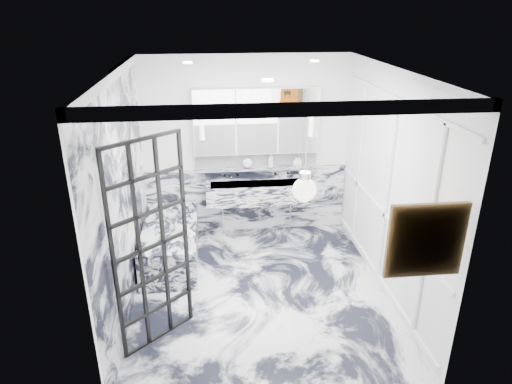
{
  "coord_description": "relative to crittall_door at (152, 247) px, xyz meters",
  "views": [
    {
      "loc": [
        -0.59,
        -4.96,
        3.45
      ],
      "look_at": [
        0.01,
        0.5,
        1.18
      ],
      "focal_mm": 32.0,
      "sensor_mm": 36.0,
      "label": 1
    }
  ],
  "objects": [
    {
      "name": "panel_molding",
      "position": [
        2.79,
        0.76,
        0.16
      ],
      "size": [
        0.03,
        3.4,
        2.3
      ],
      "primitive_type": "cube",
      "color": "white",
      "rests_on": "floor"
    },
    {
      "name": "subway_tile",
      "position": [
        1.36,
        2.54,
        0.06
      ],
      "size": [
        1.9,
        0.03,
        0.23
      ],
      "primitive_type": "cube",
      "color": "white",
      "rests_on": "wall_back"
    },
    {
      "name": "ledge",
      "position": [
        1.36,
        2.48,
        -0.07
      ],
      "size": [
        1.9,
        0.14,
        0.04
      ],
      "primitive_type": "cube",
      "color": "silver",
      "rests_on": "wall_back"
    },
    {
      "name": "wall_back",
      "position": [
        1.21,
        2.56,
        0.26
      ],
      "size": [
        3.6,
        0.0,
        3.6
      ],
      "primitive_type": "plane",
      "rotation": [
        1.57,
        0.0,
        0.0
      ],
      "color": "white",
      "rests_on": "floor"
    },
    {
      "name": "amber_bottle",
      "position": [
        1.58,
        2.47,
        -0.0
      ],
      "size": [
        0.04,
        0.04,
        0.1
      ],
      "primitive_type": "cylinder",
      "color": "#8C5919",
      "rests_on": "ledge"
    },
    {
      "name": "trough_sink",
      "position": [
        1.36,
        2.31,
        -0.41
      ],
      "size": [
        1.6,
        0.45,
        0.3
      ],
      "primitive_type": "cube",
      "color": "silver",
      "rests_on": "wall_back"
    },
    {
      "name": "ceiling",
      "position": [
        1.21,
        0.76,
        1.66
      ],
      "size": [
        3.6,
        3.6,
        0.0
      ],
      "primitive_type": "plane",
      "rotation": [
        3.14,
        0.0,
        0.0
      ],
      "color": "white",
      "rests_on": "wall_back"
    },
    {
      "name": "marble_clad_left",
      "position": [
        -0.38,
        0.76,
        0.2
      ],
      "size": [
        0.02,
        3.56,
        2.68
      ],
      "primitive_type": "cube",
      "color": "silver",
      "rests_on": "floor"
    },
    {
      "name": "wall_right",
      "position": [
        2.81,
        0.76,
        0.26
      ],
      "size": [
        0.0,
        3.6,
        3.6
      ],
      "primitive_type": "plane",
      "rotation": [
        1.57,
        0.0,
        -1.57
      ],
      "color": "white",
      "rests_on": "floor"
    },
    {
      "name": "sconce_right",
      "position": [
        2.18,
        2.39,
        0.64
      ],
      "size": [
        0.07,
        0.07,
        0.4
      ],
      "primitive_type": "cylinder",
      "color": "white",
      "rests_on": "mirror_cabinet"
    },
    {
      "name": "soap_bottle_c",
      "position": [
        1.98,
        2.47,
        0.02
      ],
      "size": [
        0.14,
        0.14,
        0.14
      ],
      "primitive_type": "imported",
      "rotation": [
        0.0,
        0.0,
        -0.34
      ],
      "color": "silver",
      "rests_on": "ledge"
    },
    {
      "name": "mirror_cabinet",
      "position": [
        1.36,
        2.48,
        0.68
      ],
      "size": [
        1.9,
        0.16,
        1.0
      ],
      "primitive_type": "cube",
      "color": "white",
      "rests_on": "wall_back"
    },
    {
      "name": "bathtub",
      "position": [
        0.03,
        1.65,
        -0.87
      ],
      "size": [
        0.75,
        1.65,
        0.55
      ],
      "primitive_type": "cube",
      "color": "silver",
      "rests_on": "floor"
    },
    {
      "name": "sconce_left",
      "position": [
        0.54,
        2.39,
        0.64
      ],
      "size": [
        0.07,
        0.07,
        0.4
      ],
      "primitive_type": "cylinder",
      "color": "white",
      "rests_on": "mirror_cabinet"
    },
    {
      "name": "floor",
      "position": [
        1.21,
        0.76,
        -1.14
      ],
      "size": [
        3.6,
        3.6,
        0.0
      ],
      "primitive_type": "plane",
      "color": "silver",
      "rests_on": "ground"
    },
    {
      "name": "pendant_light",
      "position": [
        1.47,
        -0.46,
        0.75
      ],
      "size": [
        0.22,
        0.22,
        0.22
      ],
      "primitive_type": "sphere",
      "color": "white",
      "rests_on": "ceiling"
    },
    {
      "name": "soap_bottle_a",
      "position": [
        1.58,
        2.47,
        0.06
      ],
      "size": [
        0.1,
        0.1,
        0.23
      ],
      "primitive_type": "imported",
      "rotation": [
        0.0,
        0.0,
        0.13
      ],
      "color": "#8C5919",
      "rests_on": "ledge"
    },
    {
      "name": "wall_front",
      "position": [
        1.21,
        -1.04,
        0.26
      ],
      "size": [
        3.6,
        0.0,
        3.6
      ],
      "primitive_type": "plane",
      "rotation": [
        -1.57,
        0.0,
        0.0
      ],
      "color": "white",
      "rests_on": "floor"
    },
    {
      "name": "crittall_door",
      "position": [
        0.0,
        0.0,
        0.0
      ],
      "size": [
        0.69,
        0.61,
        2.28
      ],
      "primitive_type": null,
      "rotation": [
        0.0,
        0.0,
        0.72
      ],
      "color": "black",
      "rests_on": "floor"
    },
    {
      "name": "wall_left",
      "position": [
        -0.39,
        0.76,
        0.26
      ],
      "size": [
        0.0,
        3.6,
        3.6
      ],
      "primitive_type": "plane",
      "rotation": [
        1.57,
        0.0,
        1.57
      ],
      "color": "white",
      "rests_on": "floor"
    },
    {
      "name": "soap_bottle_b",
      "position": [
        2.02,
        2.47,
        0.03
      ],
      "size": [
        0.09,
        0.09,
        0.16
      ],
      "primitive_type": "imported",
      "rotation": [
        0.0,
        0.0,
        0.19
      ],
      "color": "#4C4C51",
      "rests_on": "ledge"
    },
    {
      "name": "marble_clad_back",
      "position": [
        1.21,
        2.53,
        -0.62
      ],
      "size": [
        3.18,
        0.05,
        1.05
      ],
      "primitive_type": "cube",
      "color": "silver",
      "rests_on": "floor"
    },
    {
      "name": "face_pot",
      "position": [
        1.22,
        2.47,
        0.02
      ],
      "size": [
        0.16,
        0.16,
        0.16
      ],
      "primitive_type": "sphere",
      "color": "white",
      "rests_on": "ledge"
    },
    {
      "name": "artwork",
      "position": [
        2.41,
        -1.0,
        0.47
      ],
      "size": [
        0.58,
        0.06,
        0.58
      ],
      "primitive_type": "cube",
      "color": "#C65514",
      "rests_on": "wall_front"
    },
    {
      "name": "flower_vase",
      "position": [
        0.33,
        0.98,
        -0.53
      ],
      "size": [
        0.08,
        0.08,
        0.12
      ],
      "primitive_type": "cylinder",
      "color": "silver",
      "rests_on": "bathtub"
    }
  ]
}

